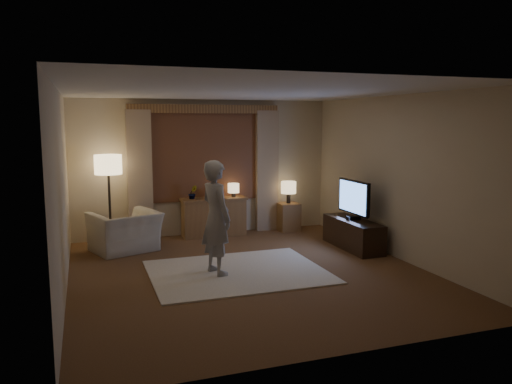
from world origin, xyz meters
name	(u,v)px	position (x,y,z in m)	size (l,w,h in m)	color
room	(239,178)	(0.00, 0.50, 1.33)	(5.04, 5.54, 2.64)	brown
rug	(237,272)	(-0.17, 0.07, 0.01)	(2.50, 2.00, 0.02)	#F4E5CD
sideboard	(214,218)	(0.10, 2.50, 0.35)	(1.20, 0.40, 0.70)	brown
picture_frame	(213,195)	(0.10, 2.50, 0.80)	(0.16, 0.02, 0.20)	brown
plant	(193,193)	(-0.30, 2.50, 0.85)	(0.17, 0.13, 0.30)	#999999
table_lamp_sideboard	(233,189)	(0.50, 2.50, 0.90)	(0.22, 0.22, 0.30)	black
floor_lamp	(108,170)	(-1.81, 2.38, 1.35)	(0.47, 0.47, 1.61)	black
armchair	(125,232)	(-1.61, 1.84, 0.34)	(1.04, 0.91, 0.67)	beige
side_table	(288,217)	(1.64, 2.45, 0.28)	(0.40, 0.40, 0.56)	brown
table_lamp_side	(289,188)	(1.64, 2.45, 0.87)	(0.30, 0.30, 0.44)	black
tv_stand	(353,234)	(2.15, 0.78, 0.25)	(0.45, 1.40, 0.50)	black
tv	(354,198)	(2.15, 0.78, 0.88)	(0.23, 0.95, 0.69)	black
person	(216,217)	(-0.48, 0.08, 0.84)	(0.59, 0.39, 1.63)	#9D9791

